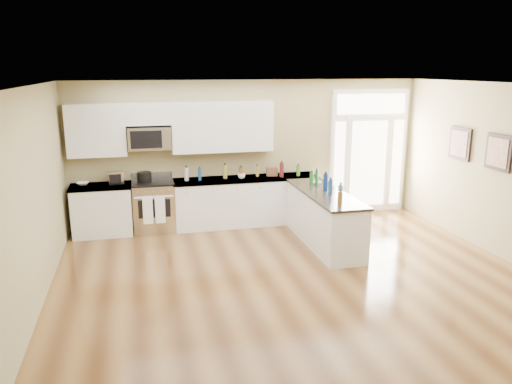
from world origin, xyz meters
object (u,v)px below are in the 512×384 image
peninsula_cabinet (324,220)px  stockpot (144,177)px  kitchen_range (154,206)px  toaster_oven (115,178)px

peninsula_cabinet → stockpot: stockpot is taller
kitchen_range → stockpot: size_ratio=4.10×
stockpot → toaster_oven: bearing=178.5°
kitchen_range → stockpot: stockpot is taller
peninsula_cabinet → toaster_oven: toaster_oven is taller
kitchen_range → toaster_oven: 0.88m
stockpot → toaster_oven: toaster_oven is taller
peninsula_cabinet → toaster_oven: size_ratio=8.57×
toaster_oven → kitchen_range: bearing=-15.6°
kitchen_range → toaster_oven: size_ratio=3.99×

